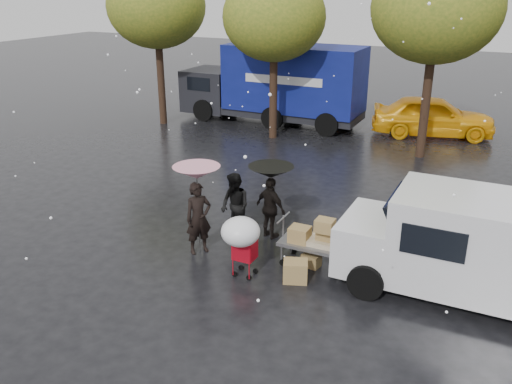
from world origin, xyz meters
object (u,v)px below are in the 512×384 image
at_px(shopping_cart, 241,235).
at_px(person_black, 271,208).
at_px(white_van, 471,246).
at_px(person_pink, 199,218).
at_px(blue_truck, 277,84).
at_px(yellow_taxi, 433,116).
at_px(vendor_cart, 317,237).

bearing_deg(shopping_cart, person_black, 97.75).
bearing_deg(white_van, person_pink, -173.26).
xyz_separation_m(person_pink, white_van, (5.96, 0.70, 0.28)).
relative_size(shopping_cart, white_van, 0.30).
xyz_separation_m(person_black, blue_truck, (-4.71, 10.93, 0.96)).
distance_m(blue_truck, yellow_taxi, 6.88).
bearing_deg(vendor_cart, person_black, 149.62).
xyz_separation_m(person_black, vendor_cart, (1.57, -0.92, -0.07)).
bearing_deg(vendor_cart, shopping_cart, -135.89).
height_order(blue_truck, yellow_taxi, blue_truck).
relative_size(person_black, yellow_taxi, 0.32).
bearing_deg(yellow_taxi, person_pink, 151.74).
bearing_deg(white_van, vendor_cart, -177.36).
bearing_deg(vendor_cart, blue_truck, 117.92).
bearing_deg(blue_truck, vendor_cart, -62.08).
bearing_deg(person_black, shopping_cart, 117.79).
relative_size(person_black, shopping_cart, 1.09).
xyz_separation_m(white_van, blue_truck, (-9.47, 11.70, 0.60)).
distance_m(white_van, blue_truck, 15.06).
distance_m(vendor_cart, blue_truck, 13.45).
distance_m(shopping_cart, yellow_taxi, 14.02).
relative_size(person_pink, shopping_cart, 1.20).
height_order(person_pink, blue_truck, blue_truck).
xyz_separation_m(person_black, yellow_taxi, (2.06, 11.75, 0.04)).
bearing_deg(person_pink, person_black, -2.40).
relative_size(white_van, blue_truck, 0.59).
height_order(vendor_cart, shopping_cart, shopping_cart).
height_order(person_black, yellow_taxi, yellow_taxi).
distance_m(person_pink, vendor_cart, 2.83).
bearing_deg(white_van, shopping_cart, -162.79).
xyz_separation_m(shopping_cart, white_van, (4.46, 1.38, 0.10)).
height_order(white_van, yellow_taxi, white_van).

